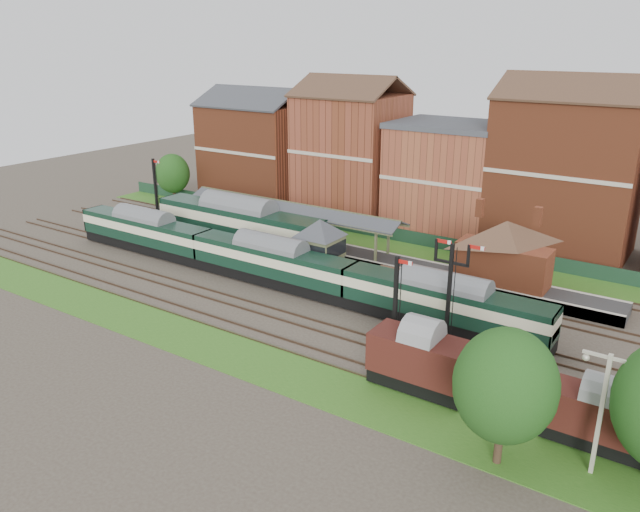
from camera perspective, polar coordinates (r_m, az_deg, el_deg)
The scene contains 20 objects.
ground at distance 54.45m, azimuth 0.71°, elevation -3.98°, with size 160.00×160.00×0.00m, color #473D33.
grass_back at distance 67.52m, azimuth 8.16°, elevation 0.57°, with size 90.00×4.50×0.06m, color #2D6619.
grass_front at distance 45.85m, azimuth -7.62°, elevation -8.87°, with size 90.00×5.00×0.06m, color #2D6619.
fence at distance 69.02m, azimuth 8.92°, elevation 1.58°, with size 90.00×0.12×1.50m, color #193823.
platform at distance 64.44m, azimuth 1.73°, elevation 0.28°, with size 55.00×3.40×1.00m, color #2D2D2D.
signal_box at distance 57.38m, azimuth -0.01°, elevation 0.68°, with size 5.40×5.40×6.00m.
brick_hut at distance 54.31m, azimuth 7.03°, elevation -2.83°, with size 3.20×2.64×2.94m.
station_building at distance 56.66m, azimuth 16.48°, elevation 0.43°, with size 8.10×8.10×5.90m.
canopy at distance 66.48m, azimuth -2.63°, elevation 4.55°, with size 26.00×3.89×4.08m.
semaphore_bracket at distance 45.51m, azimuth 11.79°, elevation -2.94°, with size 3.60×0.25×8.18m.
semaphore_platform_end at distance 77.90m, azimuth -14.78°, elevation 5.82°, with size 1.23×0.25×8.00m.
semaphore_siding at distance 42.65m, azimuth 6.90°, elevation -4.91°, with size 1.23×0.25×8.00m.
yard_lamp at distance 35.28m, azimuth 24.37°, elevation -12.51°, with size 2.60×0.22×7.00m.
town_backdrop at distance 73.75m, azimuth 11.40°, elevation 7.61°, with size 69.00×10.00×16.00m.
dmu_train at distance 56.97m, azimuth -4.49°, elevation -0.48°, with size 50.61×2.66×3.89m.
platform_railcar at distance 67.33m, azimuth -7.42°, elevation 2.99°, with size 20.72×3.26×4.77m.
goods_van_a at distance 40.78m, azimuth 9.18°, elevation -9.27°, with size 6.47×2.81×3.93m.
goods_van_b at distance 38.49m, azimuth 24.05°, elevation -13.21°, with size 5.63×2.44×3.41m.
tree_far at distance 33.97m, azimuth 16.58°, elevation -11.29°, with size 5.37×5.37×7.84m.
tree_back at distance 87.57m, azimuth -13.33°, elevation 7.35°, with size 4.63×4.63×6.76m.
Camera 1 is at (27.25, -41.88, 21.63)m, focal length 35.00 mm.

